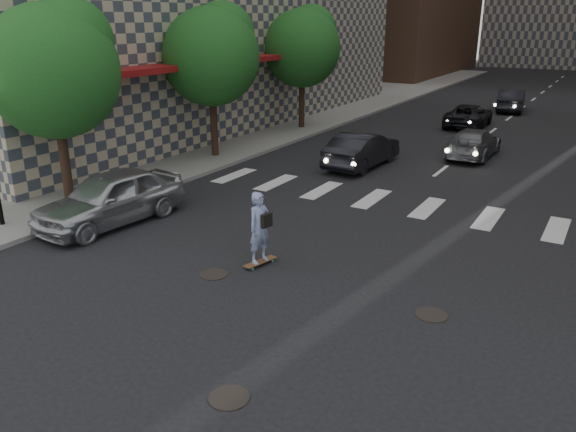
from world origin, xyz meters
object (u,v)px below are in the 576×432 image
object	(u,v)px
tree_c	(304,44)
traffic_car_a	(362,149)
tree_b	(214,52)
traffic_car_e	(511,100)
skateboarder	(260,228)
traffic_car_c	(469,116)
traffic_car_b	(474,143)
silver_sedan	(111,198)
tree_a	(56,65)

from	to	relation	value
tree_c	traffic_car_a	distance (m)	9.62
tree_b	traffic_car_e	xyz separation A→B (m)	(8.96, 20.86, -3.90)
tree_b	skateboarder	distance (m)	12.56
traffic_car_c	traffic_car_e	bearing A→B (deg)	-100.95
traffic_car_b	traffic_car_c	distance (m)	7.73
skateboarder	traffic_car_a	distance (m)	10.88
traffic_car_b	traffic_car_e	bearing A→B (deg)	-86.18
tree_b	traffic_car_e	size ratio (longest dim) A/B	1.46
skateboarder	traffic_car_a	bearing A→B (deg)	113.84
tree_c	traffic_car_b	world-z (taller)	tree_c
tree_b	silver_sedan	xyz separation A→B (m)	(2.45, -8.57, -3.82)
tree_c	silver_sedan	world-z (taller)	tree_c
tree_c	skateboarder	world-z (taller)	tree_c
tree_b	traffic_car_e	distance (m)	23.04
tree_b	traffic_car_b	size ratio (longest dim) A/B	1.49
skateboarder	traffic_car_e	bearing A→B (deg)	102.46
tree_c	skateboarder	bearing A→B (deg)	-64.20
traffic_car_a	traffic_car_e	distance (m)	19.19
tree_b	traffic_car_b	world-z (taller)	tree_b
tree_c	traffic_car_c	bearing A→B (deg)	35.20
tree_a	traffic_car_b	bearing A→B (deg)	54.83
tree_c	tree_b	bearing A→B (deg)	-90.00
tree_a	traffic_car_e	distance (m)	30.47
skateboarder	traffic_car_b	world-z (taller)	skateboarder
tree_c	skateboarder	distance (m)	19.07
traffic_car_c	tree_c	bearing A→B (deg)	32.49
traffic_car_e	traffic_car_b	bearing A→B (deg)	87.18
skateboarder	tree_b	bearing A→B (deg)	146.66
tree_c	traffic_car_c	size ratio (longest dim) A/B	1.42
tree_c	skateboarder	size ratio (longest dim) A/B	3.34
silver_sedan	traffic_car_e	distance (m)	30.15
traffic_car_e	tree_a	bearing A→B (deg)	66.09
silver_sedan	traffic_car_c	world-z (taller)	silver_sedan
traffic_car_b	tree_c	bearing A→B (deg)	-10.69
traffic_car_a	traffic_car_c	distance (m)	11.83
silver_sedan	traffic_car_e	bearing A→B (deg)	82.89
silver_sedan	traffic_car_e	size ratio (longest dim) A/B	1.07
silver_sedan	tree_b	bearing A→B (deg)	111.34
skateboarder	traffic_car_b	distance (m)	15.09
traffic_car_e	tree_b	bearing A→B (deg)	60.09
traffic_car_a	traffic_car_b	world-z (taller)	traffic_car_a
skateboarder	silver_sedan	xyz separation A→B (m)	(-5.69, 0.28, -0.21)
traffic_car_b	tree_a	bearing A→B (deg)	54.81
tree_c	silver_sedan	bearing A→B (deg)	-81.58
tree_a	tree_b	size ratio (longest dim) A/B	1.00
tree_c	silver_sedan	distance (m)	17.18
tree_c	traffic_car_b	size ratio (longest dim) A/B	1.49
tree_c	traffic_car_e	world-z (taller)	tree_c
tree_c	traffic_car_a	size ratio (longest dim) A/B	1.46
silver_sedan	traffic_car_a	bearing A→B (deg)	75.15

